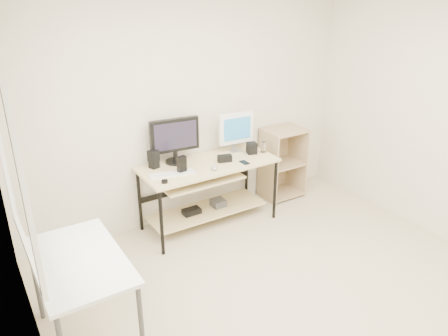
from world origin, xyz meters
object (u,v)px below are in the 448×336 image
desk (207,181)px  white_imac (236,129)px  side_table (80,268)px  shelf_unit (281,162)px  audio_controller (182,165)px  black_monitor (175,138)px

desk → white_imac: white_imac is taller
side_table → shelf_unit: size_ratio=1.11×
desk → shelf_unit: size_ratio=1.67×
audio_controller → black_monitor: bearing=68.0°
shelf_unit → desk: bearing=-172.2°
side_table → audio_controller: audio_controller is taller
black_monitor → white_imac: size_ratio=1.18×
white_imac → audio_controller: white_imac is taller
black_monitor → white_imac: black_monitor is taller
audio_controller → side_table: bearing=-151.9°
side_table → black_monitor: 1.91m
white_imac → side_table: bearing=-146.9°
desk → shelf_unit: bearing=7.8°
black_monitor → audio_controller: 0.35m
side_table → black_monitor: size_ratio=1.85×
side_table → white_imac: size_ratio=2.20×
white_imac → audio_controller: size_ratio=2.54×
side_table → black_monitor: bearing=42.2°
shelf_unit → black_monitor: 1.56m
shelf_unit → white_imac: size_ratio=1.98×
side_table → audio_controller: bearing=36.4°
desk → side_table: same height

